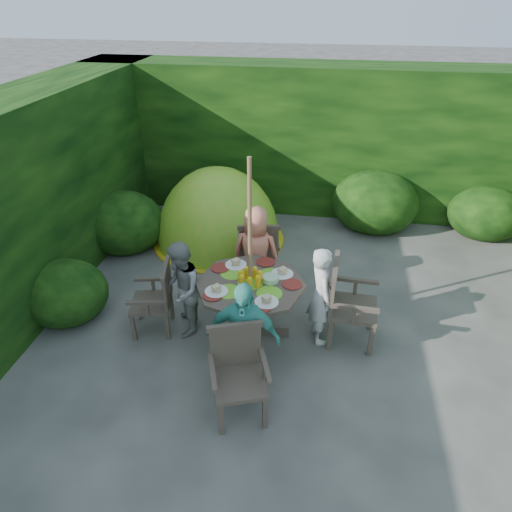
% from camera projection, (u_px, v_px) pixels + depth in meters
% --- Properties ---
extents(ground, '(60.00, 60.00, 0.00)m').
position_uv_depth(ground, '(334.00, 353.00, 5.21)').
color(ground, '#403E39').
rests_on(ground, ground).
extents(hedge_enclosure, '(9.00, 9.00, 2.50)m').
position_uv_depth(hedge_enclosure, '(344.00, 205.00, 5.68)').
color(hedge_enclosure, black).
rests_on(hedge_enclosure, ground).
extents(patio_table, '(1.36, 1.36, 0.88)m').
position_uv_depth(patio_table, '(251.00, 291.00, 5.18)').
color(patio_table, '#3C3127').
rests_on(patio_table, ground).
extents(parasol_pole, '(0.05, 0.05, 2.20)m').
position_uv_depth(parasol_pole, '(250.00, 255.00, 4.93)').
color(parasol_pole, brown).
rests_on(parasol_pole, ground).
extents(garden_chair_right, '(0.56, 0.62, 0.98)m').
position_uv_depth(garden_chair_right, '(346.00, 302.00, 5.16)').
color(garden_chair_right, '#3C3127').
rests_on(garden_chair_right, ground).
extents(garden_chair_left, '(0.55, 0.59, 0.85)m').
position_uv_depth(garden_chair_left, '(157.00, 298.00, 5.34)').
color(garden_chair_left, '#3C3127').
rests_on(garden_chair_left, ground).
extents(garden_chair_back, '(0.64, 0.59, 0.93)m').
position_uv_depth(garden_chair_back, '(258.00, 252.00, 6.18)').
color(garden_chair_back, '#3C3127').
rests_on(garden_chair_back, ground).
extents(garden_chair_front, '(0.66, 0.62, 0.89)m').
position_uv_depth(garden_chair_front, '(238.00, 371.00, 4.31)').
color(garden_chair_front, '#3C3127').
rests_on(garden_chair_front, ground).
extents(child_right, '(0.41, 0.51, 1.21)m').
position_uv_depth(child_right, '(321.00, 296.00, 5.13)').
color(child_right, silver).
rests_on(child_right, ground).
extents(child_left, '(0.58, 0.67, 1.19)m').
position_uv_depth(child_left, '(181.00, 290.00, 5.25)').
color(child_left, gray).
rests_on(child_left, ground).
extents(child_back, '(0.64, 0.43, 1.28)m').
position_uv_depth(child_back, '(256.00, 254.00, 5.85)').
color(child_back, '#EA7F60').
rests_on(child_back, ground).
extents(child_front, '(0.76, 0.34, 1.27)m').
position_uv_depth(child_front, '(243.00, 337.00, 4.49)').
color(child_front, '#4FB8A7').
rests_on(child_front, ground).
extents(dome_tent, '(2.36, 2.36, 2.42)m').
position_uv_depth(dome_tent, '(219.00, 240.00, 7.48)').
color(dome_tent, '#6CBF24').
rests_on(dome_tent, ground).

